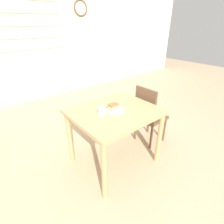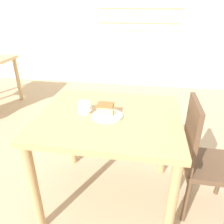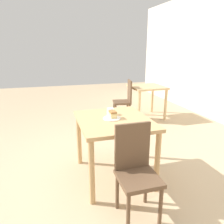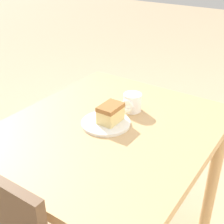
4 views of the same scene
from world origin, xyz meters
name	(u,v)px [view 3 (image 3 of 4)]	position (x,y,z in m)	size (l,w,h in m)	color
ground_plane	(95,176)	(0.00, 0.00, 0.00)	(14.00, 14.00, 0.00)	tan
dining_table_near	(114,128)	(0.05, 0.23, 0.64)	(0.96, 0.82, 0.75)	tan
dining_table_far	(147,92)	(-2.06, 1.66, 0.59)	(0.74, 0.73, 0.72)	tan
chair_near_window	(136,169)	(0.71, 0.25, 0.47)	(0.37, 0.37, 0.88)	brown
chair_far_corner	(125,99)	(-2.00, 1.12, 0.47)	(0.43, 0.43, 0.88)	brown
plate	(112,118)	(0.04, 0.21, 0.76)	(0.21, 0.21, 0.01)	white
cake_slice	(113,114)	(0.03, 0.23, 0.80)	(0.11, 0.07, 0.08)	#E0C67F
coffee_mug	(110,111)	(-0.12, 0.24, 0.79)	(0.09, 0.08, 0.08)	white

